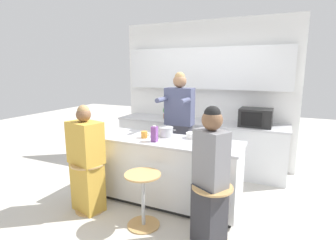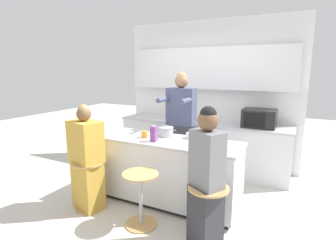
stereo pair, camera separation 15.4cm
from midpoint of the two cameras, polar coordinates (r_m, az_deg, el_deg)
ground_plane at (r=3.82m, az=-1.64°, el=-17.23°), size 16.00×16.00×0.00m
wall_back at (r=5.02m, az=7.16°, el=7.85°), size 3.32×0.22×2.70m
back_counter at (r=4.90m, az=5.74°, el=-5.28°), size 3.08×0.67×0.88m
kitchen_island at (r=3.63m, az=-1.68°, el=-10.94°), size 2.02×0.67×0.89m
bar_stool_leftmost at (r=3.62m, az=-18.04°, el=-12.80°), size 0.42×0.42×0.64m
bar_stool_center at (r=3.16m, az=-6.91°, el=-15.95°), size 0.42×0.42×0.64m
bar_stool_rightmost at (r=2.88m, az=7.90°, el=-18.83°), size 0.42×0.42×0.64m
person_cooking at (r=4.12m, az=1.40°, el=-2.04°), size 0.44×0.54×1.77m
person_wrapped_blanket at (r=3.54m, az=-18.54°, el=-8.68°), size 0.48×0.38×1.38m
person_seated_near at (r=2.75m, az=7.55°, el=-12.97°), size 0.39×0.37×1.46m
cooking_pot at (r=3.62m, az=-1.69°, el=-2.59°), size 0.30×0.21×0.13m
fruit_bowl at (r=3.56m, az=4.27°, el=-3.36°), size 0.19×0.19×0.07m
coffee_cup_near at (r=3.58m, az=-6.42°, el=-3.18°), size 0.12×0.08×0.09m
coffee_cup_far at (r=3.09m, az=6.99°, el=-5.43°), size 0.11×0.08×0.09m
juice_carton at (r=3.37m, az=-4.28°, el=-3.06°), size 0.07×0.07×0.21m
microwave at (r=4.52m, az=17.63°, el=0.54°), size 0.52×0.40×0.29m
potted_plant at (r=5.00m, az=-0.99°, el=1.77°), size 0.17×0.17×0.25m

